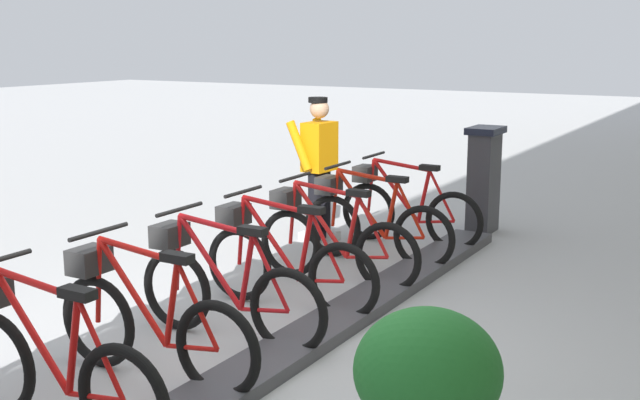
{
  "coord_description": "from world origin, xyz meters",
  "views": [
    {
      "loc": [
        -2.97,
        4.42,
        2.3
      ],
      "look_at": [
        0.5,
        -1.51,
        0.9
      ],
      "focal_mm": 44.29,
      "sensor_mm": 36.0,
      "label": 1
    }
  ],
  "objects_px": {
    "payment_kiosk": "(484,178)",
    "planter_bush": "(427,391)",
    "bike_docked_1": "(370,222)",
    "bike_docked_2": "(330,240)",
    "bike_docked_4": "(222,287)",
    "bike_docked_5": "(146,320)",
    "bike_docked_0": "(404,208)",
    "worker_near_rack": "(319,163)",
    "bike_docked_6": "(46,364)",
    "bike_docked_3": "(282,261)"
  },
  "relations": [
    {
      "from": "bike_docked_2",
      "to": "planter_bush",
      "type": "bearing_deg",
      "value": 127.52
    },
    {
      "from": "planter_bush",
      "to": "bike_docked_4",
      "type": "bearing_deg",
      "value": -27.47
    },
    {
      "from": "bike_docked_0",
      "to": "planter_bush",
      "type": "relative_size",
      "value": 1.77
    },
    {
      "from": "bike_docked_5",
      "to": "bike_docked_4",
      "type": "bearing_deg",
      "value": -90.0
    },
    {
      "from": "bike_docked_2",
      "to": "bike_docked_4",
      "type": "bearing_deg",
      "value": 90.0
    },
    {
      "from": "bike_docked_0",
      "to": "bike_docked_5",
      "type": "height_order",
      "value": "same"
    },
    {
      "from": "bike_docked_4",
      "to": "worker_near_rack",
      "type": "relative_size",
      "value": 1.04
    },
    {
      "from": "payment_kiosk",
      "to": "worker_near_rack",
      "type": "distance_m",
      "value": 2.04
    },
    {
      "from": "bike_docked_1",
      "to": "planter_bush",
      "type": "relative_size",
      "value": 1.77
    },
    {
      "from": "bike_docked_1",
      "to": "bike_docked_2",
      "type": "relative_size",
      "value": 1.0
    },
    {
      "from": "bike_docked_6",
      "to": "planter_bush",
      "type": "relative_size",
      "value": 1.77
    },
    {
      "from": "bike_docked_4",
      "to": "bike_docked_0",
      "type": "bearing_deg",
      "value": -90.0
    },
    {
      "from": "planter_bush",
      "to": "bike_docked_0",
      "type": "bearing_deg",
      "value": -64.37
    },
    {
      "from": "bike_docked_3",
      "to": "worker_near_rack",
      "type": "relative_size",
      "value": 1.04
    },
    {
      "from": "bike_docked_6",
      "to": "bike_docked_2",
      "type": "bearing_deg",
      "value": -90.0
    },
    {
      "from": "bike_docked_0",
      "to": "bike_docked_2",
      "type": "distance_m",
      "value": 1.7
    },
    {
      "from": "bike_docked_2",
      "to": "bike_docked_5",
      "type": "distance_m",
      "value": 2.55
    },
    {
      "from": "bike_docked_2",
      "to": "bike_docked_0",
      "type": "bearing_deg",
      "value": -90.0
    },
    {
      "from": "planter_bush",
      "to": "bike_docked_1",
      "type": "bearing_deg",
      "value": -59.44
    },
    {
      "from": "bike_docked_0",
      "to": "worker_near_rack",
      "type": "relative_size",
      "value": 1.04
    },
    {
      "from": "bike_docked_2",
      "to": "bike_docked_3",
      "type": "distance_m",
      "value": 0.85
    },
    {
      "from": "bike_docked_2",
      "to": "payment_kiosk",
      "type": "bearing_deg",
      "value": -101.82
    },
    {
      "from": "payment_kiosk",
      "to": "planter_bush",
      "type": "distance_m",
      "value": 5.78
    },
    {
      "from": "bike_docked_3",
      "to": "bike_docked_0",
      "type": "bearing_deg",
      "value": -90.0
    },
    {
      "from": "bike_docked_0",
      "to": "bike_docked_4",
      "type": "distance_m",
      "value": 3.39
    },
    {
      "from": "bike_docked_4",
      "to": "worker_near_rack",
      "type": "distance_m",
      "value": 3.25
    },
    {
      "from": "bike_docked_4",
      "to": "bike_docked_5",
      "type": "height_order",
      "value": "same"
    },
    {
      "from": "worker_near_rack",
      "to": "payment_kiosk",
      "type": "bearing_deg",
      "value": -138.22
    },
    {
      "from": "bike_docked_6",
      "to": "bike_docked_5",
      "type": "bearing_deg",
      "value": -90.0
    },
    {
      "from": "planter_bush",
      "to": "worker_near_rack",
      "type": "bearing_deg",
      "value": -53.53
    },
    {
      "from": "payment_kiosk",
      "to": "bike_docked_0",
      "type": "xyz_separation_m",
      "value": [
        0.57,
        1.04,
        -0.24
      ]
    },
    {
      "from": "payment_kiosk",
      "to": "bike_docked_4",
      "type": "height_order",
      "value": "payment_kiosk"
    },
    {
      "from": "worker_near_rack",
      "to": "planter_bush",
      "type": "distance_m",
      "value": 5.24
    },
    {
      "from": "bike_docked_2",
      "to": "planter_bush",
      "type": "height_order",
      "value": "bike_docked_2"
    },
    {
      "from": "bike_docked_0",
      "to": "payment_kiosk",
      "type": "bearing_deg",
      "value": -118.91
    },
    {
      "from": "bike_docked_1",
      "to": "worker_near_rack",
      "type": "relative_size",
      "value": 1.04
    },
    {
      "from": "payment_kiosk",
      "to": "bike_docked_3",
      "type": "bearing_deg",
      "value": 80.93
    },
    {
      "from": "bike_docked_1",
      "to": "bike_docked_0",
      "type": "bearing_deg",
      "value": -90.0
    },
    {
      "from": "bike_docked_0",
      "to": "bike_docked_1",
      "type": "distance_m",
      "value": 0.85
    },
    {
      "from": "bike_docked_3",
      "to": "bike_docked_5",
      "type": "xyz_separation_m",
      "value": [
        0.0,
        1.7,
        0.0
      ]
    },
    {
      "from": "bike_docked_6",
      "to": "worker_near_rack",
      "type": "xyz_separation_m",
      "value": [
        0.94,
        -4.78,
        0.48
      ]
    },
    {
      "from": "bike_docked_1",
      "to": "worker_near_rack",
      "type": "distance_m",
      "value": 1.18
    },
    {
      "from": "bike_docked_2",
      "to": "bike_docked_4",
      "type": "xyz_separation_m",
      "value": [
        0.0,
        1.7,
        0.0
      ]
    },
    {
      "from": "bike_docked_3",
      "to": "bike_docked_1",
      "type": "bearing_deg",
      "value": -90.0
    },
    {
      "from": "planter_bush",
      "to": "bike_docked_3",
      "type": "bearing_deg",
      "value": -42.34
    },
    {
      "from": "bike_docked_0",
      "to": "bike_docked_5",
      "type": "bearing_deg",
      "value": 90.0
    },
    {
      "from": "bike_docked_0",
      "to": "bike_docked_2",
      "type": "height_order",
      "value": "same"
    },
    {
      "from": "bike_docked_0",
      "to": "bike_docked_1",
      "type": "height_order",
      "value": "same"
    },
    {
      "from": "bike_docked_5",
      "to": "worker_near_rack",
      "type": "xyz_separation_m",
      "value": [
        0.94,
        -3.93,
        0.48
      ]
    },
    {
      "from": "bike_docked_5",
      "to": "bike_docked_6",
      "type": "xyz_separation_m",
      "value": [
        0.0,
        0.85,
        0.0
      ]
    }
  ]
}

